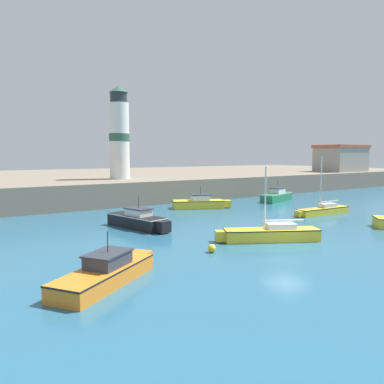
{
  "coord_description": "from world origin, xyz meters",
  "views": [
    {
      "loc": [
        -17.2,
        -15.77,
        5.52
      ],
      "look_at": [
        1.75,
        13.54,
        2.0
      ],
      "focal_mm": 35.0,
      "sensor_mm": 36.0,
      "label": 1
    }
  ],
  "objects_px": {
    "motorboat_green_6": "(277,196)",
    "mooring_buoy": "(212,248)",
    "sailboat_yellow_3": "(323,210)",
    "motorboat_yellow_1": "(200,203)",
    "lighthouse": "(119,134)",
    "harbor_shed_mid_row": "(341,158)",
    "motorboat_black_0": "(138,220)",
    "sailboat_yellow_2": "(270,234)",
    "motorboat_orange_5": "(107,272)"
  },
  "relations": [
    {
      "from": "motorboat_green_6",
      "to": "mooring_buoy",
      "type": "bearing_deg",
      "value": -143.99
    },
    {
      "from": "sailboat_yellow_3",
      "to": "motorboat_green_6",
      "type": "bearing_deg",
      "value": 69.3
    },
    {
      "from": "motorboat_yellow_1",
      "to": "motorboat_green_6",
      "type": "distance_m",
      "value": 10.81
    },
    {
      "from": "lighthouse",
      "to": "harbor_shed_mid_row",
      "type": "xyz_separation_m",
      "value": [
        40.0,
        -1.89,
        -3.02
      ]
    },
    {
      "from": "motorboat_black_0",
      "to": "motorboat_yellow_1",
      "type": "distance_m",
      "value": 11.55
    },
    {
      "from": "sailboat_yellow_2",
      "to": "motorboat_orange_5",
      "type": "bearing_deg",
      "value": -170.68
    },
    {
      "from": "motorboat_yellow_1",
      "to": "mooring_buoy",
      "type": "distance_m",
      "value": 17.55
    },
    {
      "from": "motorboat_yellow_1",
      "to": "sailboat_yellow_3",
      "type": "relative_size",
      "value": 0.94
    },
    {
      "from": "motorboat_green_6",
      "to": "lighthouse",
      "type": "relative_size",
      "value": 0.53
    },
    {
      "from": "lighthouse",
      "to": "motorboat_yellow_1",
      "type": "bearing_deg",
      "value": -68.86
    },
    {
      "from": "mooring_buoy",
      "to": "motorboat_black_0",
      "type": "bearing_deg",
      "value": 93.31
    },
    {
      "from": "sailboat_yellow_2",
      "to": "lighthouse",
      "type": "distance_m",
      "value": 26.66
    },
    {
      "from": "motorboat_green_6",
      "to": "motorboat_yellow_1",
      "type": "bearing_deg",
      "value": 178.45
    },
    {
      "from": "motorboat_yellow_1",
      "to": "motorboat_orange_5",
      "type": "height_order",
      "value": "motorboat_yellow_1"
    },
    {
      "from": "motorboat_black_0",
      "to": "motorboat_green_6",
      "type": "height_order",
      "value": "motorboat_green_6"
    },
    {
      "from": "motorboat_black_0",
      "to": "motorboat_orange_5",
      "type": "relative_size",
      "value": 1.05
    },
    {
      "from": "motorboat_orange_5",
      "to": "lighthouse",
      "type": "distance_m",
      "value": 30.81
    },
    {
      "from": "lighthouse",
      "to": "sailboat_yellow_3",
      "type": "bearing_deg",
      "value": -60.47
    },
    {
      "from": "motorboat_orange_5",
      "to": "harbor_shed_mid_row",
      "type": "height_order",
      "value": "harbor_shed_mid_row"
    },
    {
      "from": "motorboat_orange_5",
      "to": "lighthouse",
      "type": "bearing_deg",
      "value": 66.85
    },
    {
      "from": "motorboat_black_0",
      "to": "harbor_shed_mid_row",
      "type": "bearing_deg",
      "value": 18.5
    },
    {
      "from": "motorboat_yellow_1",
      "to": "motorboat_black_0",
      "type": "bearing_deg",
      "value": -147.91
    },
    {
      "from": "motorboat_yellow_1",
      "to": "sailboat_yellow_3",
      "type": "xyz_separation_m",
      "value": [
        7.34,
        -9.47,
        -0.14
      ]
    },
    {
      "from": "sailboat_yellow_2",
      "to": "motorboat_orange_5",
      "type": "xyz_separation_m",
      "value": [
        -11.54,
        -1.89,
        0.02
      ]
    },
    {
      "from": "mooring_buoy",
      "to": "lighthouse",
      "type": "relative_size",
      "value": 0.04
    },
    {
      "from": "sailboat_yellow_2",
      "to": "lighthouse",
      "type": "relative_size",
      "value": 0.58
    },
    {
      "from": "motorboat_orange_5",
      "to": "motorboat_green_6",
      "type": "distance_m",
      "value": 31.34
    },
    {
      "from": "motorboat_orange_5",
      "to": "motorboat_green_6",
      "type": "bearing_deg",
      "value": 31.17
    },
    {
      "from": "motorboat_yellow_1",
      "to": "mooring_buoy",
      "type": "bearing_deg",
      "value": -121.93
    },
    {
      "from": "motorboat_yellow_1",
      "to": "motorboat_orange_5",
      "type": "xyz_separation_m",
      "value": [
        -16.01,
        -16.52,
        -0.05
      ]
    },
    {
      "from": "sailboat_yellow_2",
      "to": "lighthouse",
      "type": "xyz_separation_m",
      "value": [
        0.22,
        25.61,
        7.41
      ]
    },
    {
      "from": "mooring_buoy",
      "to": "harbor_shed_mid_row",
      "type": "xyz_separation_m",
      "value": [
        45.03,
        23.99,
        4.63
      ]
    },
    {
      "from": "sailboat_yellow_2",
      "to": "sailboat_yellow_3",
      "type": "distance_m",
      "value": 12.88
    },
    {
      "from": "motorboat_black_0",
      "to": "motorboat_green_6",
      "type": "xyz_separation_m",
      "value": [
        20.6,
        5.85,
        0.02
      ]
    },
    {
      "from": "mooring_buoy",
      "to": "sailboat_yellow_3",
      "type": "bearing_deg",
      "value": 18.07
    },
    {
      "from": "sailboat_yellow_2",
      "to": "motorboat_green_6",
      "type": "xyz_separation_m",
      "value": [
        15.28,
        14.33,
        0.14
      ]
    },
    {
      "from": "sailboat_yellow_3",
      "to": "mooring_buoy",
      "type": "relative_size",
      "value": 13.78
    },
    {
      "from": "motorboat_orange_5",
      "to": "harbor_shed_mid_row",
      "type": "relative_size",
      "value": 0.68
    },
    {
      "from": "lighthouse",
      "to": "harbor_shed_mid_row",
      "type": "distance_m",
      "value": 40.16
    },
    {
      "from": "motorboat_green_6",
      "to": "motorboat_black_0",
      "type": "bearing_deg",
      "value": -164.15
    },
    {
      "from": "mooring_buoy",
      "to": "harbor_shed_mid_row",
      "type": "relative_size",
      "value": 0.05
    },
    {
      "from": "motorboat_green_6",
      "to": "mooring_buoy",
      "type": "height_order",
      "value": "motorboat_green_6"
    },
    {
      "from": "sailboat_yellow_2",
      "to": "motorboat_green_6",
      "type": "relative_size",
      "value": 1.09
    },
    {
      "from": "lighthouse",
      "to": "motorboat_green_6",
      "type": "bearing_deg",
      "value": -36.83
    },
    {
      "from": "motorboat_black_0",
      "to": "harbor_shed_mid_row",
      "type": "relative_size",
      "value": 0.72
    },
    {
      "from": "sailboat_yellow_2",
      "to": "harbor_shed_mid_row",
      "type": "xyz_separation_m",
      "value": [
        40.22,
        23.72,
        4.39
      ]
    },
    {
      "from": "motorboat_black_0",
      "to": "motorboat_green_6",
      "type": "distance_m",
      "value": 21.41
    },
    {
      "from": "sailboat_yellow_3",
      "to": "mooring_buoy",
      "type": "bearing_deg",
      "value": -161.93
    },
    {
      "from": "sailboat_yellow_2",
      "to": "harbor_shed_mid_row",
      "type": "relative_size",
      "value": 0.75
    },
    {
      "from": "harbor_shed_mid_row",
      "to": "lighthouse",
      "type": "bearing_deg",
      "value": 177.3
    }
  ]
}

